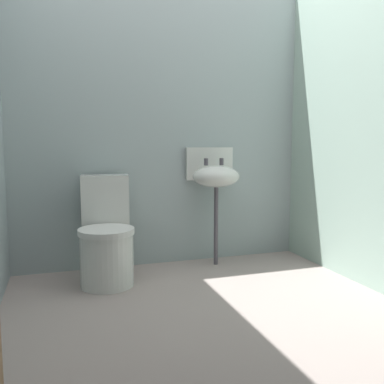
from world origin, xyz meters
TOP-DOWN VIEW (x-y plane):
  - ground_plane at (0.00, 0.00)m, footprint 2.86×2.47m
  - wall_back at (0.00, 1.08)m, footprint 2.86×0.10m
  - wall_right at (1.28, 0.10)m, footprint 0.10×2.27m
  - toilet_near_wall at (-0.53, 0.68)m, footprint 0.44×0.62m
  - sink at (0.40, 0.87)m, footprint 0.42×0.35m

SIDE VIEW (x-z plane):
  - ground_plane at x=0.00m, z-range -0.08..0.00m
  - toilet_near_wall at x=-0.53m, z-range -0.07..0.71m
  - sink at x=0.40m, z-range 0.26..1.25m
  - wall_back at x=0.00m, z-range 0.00..2.43m
  - wall_right at x=1.28m, z-range 0.00..2.43m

